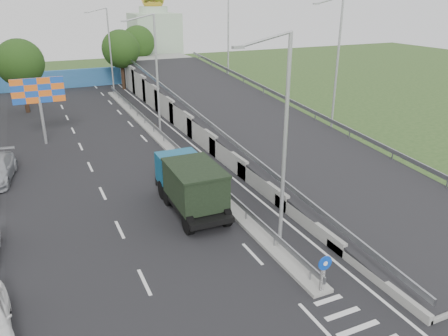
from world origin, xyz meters
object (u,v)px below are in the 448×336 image
lamp_post_far (108,46)px  billboard (39,94)px  church (155,38)px  dump_truck (190,183)px  lamp_post_mid (155,70)px  sign_bollard (323,273)px  lamp_post_near (282,136)px

lamp_post_far → billboard: (-9.11, -18.00, -1.62)m
church → billboard: bearing=-120.7°
church → dump_truck: bearing=-104.2°
lamp_post_mid → church: church is taller
lamp_post_mid → dump_truck: lamp_post_mid is taller
sign_bollard → lamp_post_mid: bearing=89.7°
church → lamp_post_far: bearing=-125.2°
billboard → dump_truck: size_ratio=0.81×
sign_bollard → church: 58.84m
lamp_post_mid → billboard: 9.47m
lamp_post_far → church: church is taller
lamp_post_near → billboard: (-9.11, 22.00, -1.62)m
lamp_post_far → dump_truck: lamp_post_far is taller
lamp_post_mid → sign_bollard: bearing=-90.3°
lamp_post_mid → billboard: lamp_post_mid is taller
church → lamp_post_near: bearing=-100.4°
sign_bollard → lamp_post_mid: (0.11, 23.83, 4.77)m
sign_bollard → lamp_post_far: bearing=89.9°
lamp_post_near → lamp_post_mid: size_ratio=1.00×
sign_bollard → lamp_post_mid: 24.30m
lamp_post_near → church: size_ratio=0.73×
lamp_post_mid → church: size_ratio=0.73×
sign_bollard → church: church is taller
church → dump_truck: (-12.20, -48.26, -3.67)m
lamp_post_near → lamp_post_far: size_ratio=1.00×
lamp_post_mid → church: 35.41m
dump_truck → lamp_post_mid: bearing=81.9°
lamp_post_far → lamp_post_near: bearing=-90.0°
church → billboard: 37.23m
lamp_post_far → dump_truck: (-2.31, -34.26, -4.17)m
lamp_post_near → church: 54.90m
lamp_post_near → billboard: size_ratio=1.83×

